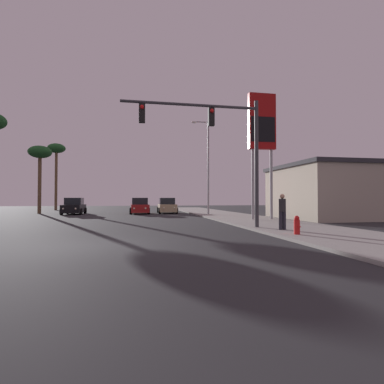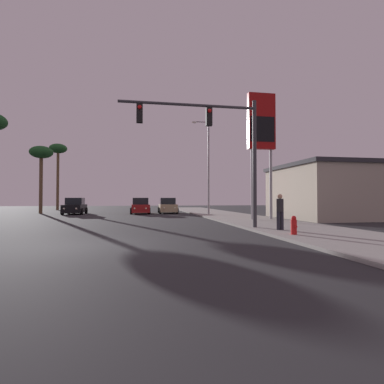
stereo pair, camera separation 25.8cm
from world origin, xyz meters
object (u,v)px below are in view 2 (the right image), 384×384
gas_station_sign (261,128)px  palm_tree_far (58,152)px  street_lamp (207,162)px  fire_hydrant (294,225)px  car_red (140,206)px  palm_tree_mid (41,155)px  car_tan (168,206)px  pedestrian_on_sidewalk (280,210)px  traffic_light_mast (218,136)px  car_black (75,207)px

gas_station_sign → palm_tree_far: (-19.88, 24.36, 1.48)m
street_lamp → fire_hydrant: 17.37m
car_red → palm_tree_mid: size_ratio=0.60×
car_tan → fire_hydrant: size_ratio=5.69×
fire_hydrant → pedestrian_on_sidewalk: bearing=80.5°
gas_station_sign → palm_tree_far: palm_tree_far is taller
pedestrian_on_sidewalk → palm_tree_mid: 27.78m
car_tan → traffic_light_mast: size_ratio=0.62×
car_tan → palm_tree_far: size_ratio=0.46×
car_red → palm_tree_mid: (-10.54, 2.26, 5.51)m
car_tan → street_lamp: bearing=125.1°
traffic_light_mast → palm_tree_far: bearing=116.8°
street_lamp → palm_tree_mid: (-16.87, 6.45, 1.16)m
traffic_light_mast → gas_station_sign: gas_station_sign is taller
car_red → palm_tree_mid: 12.11m
car_tan → car_red: (-2.98, -0.75, 0.00)m
traffic_light_mast → pedestrian_on_sidewalk: traffic_light_mast is taller
pedestrian_on_sidewalk → palm_tree_mid: (-16.95, 21.38, 5.24)m
car_red → gas_station_sign: 15.90m
car_tan → gas_station_sign: (5.52, -12.85, 5.86)m
car_black → street_lamp: bearing=160.4°
car_black → traffic_light_mast: 21.13m
car_tan → palm_tree_far: palm_tree_far is taller
pedestrian_on_sidewalk → palm_tree_mid: size_ratio=0.23×
fire_hydrant → palm_tree_mid: bearing=125.7°
car_tan → palm_tree_mid: 14.68m
car_tan → street_lamp: (3.35, -4.94, 4.36)m
car_black → pedestrian_on_sidewalk: 23.37m
traffic_light_mast → palm_tree_far: palm_tree_far is taller
gas_station_sign → pedestrian_on_sidewalk: 9.21m
car_red → fire_hydrant: bearing=104.8°
car_red → palm_tree_far: (-11.39, 12.26, 7.34)m
car_black → street_lamp: size_ratio=0.48×
car_red → fire_hydrant: (6.10, -20.94, -0.27)m
car_tan → car_red: 3.07m
car_black → fire_hydrant: size_ratio=5.69×
car_red → traffic_light_mast: size_ratio=0.62×
car_red → car_black: size_ratio=1.00×
pedestrian_on_sidewalk → traffic_light_mast: bearing=151.5°
traffic_light_mast → palm_tree_far: size_ratio=0.75×
car_red → gas_station_sign: size_ratio=0.48×
car_red → gas_station_sign: (8.50, -12.10, 5.86)m
traffic_light_mast → pedestrian_on_sidewalk: 4.74m
car_red → gas_station_sign: gas_station_sign is taller
palm_tree_mid → car_black: bearing=-27.1°
palm_tree_mid → traffic_light_mast: bearing=-54.3°
car_black → car_red: bearing=177.1°
car_red → traffic_light_mast: bearing=100.6°
palm_tree_mid → pedestrian_on_sidewalk: bearing=-51.6°
car_red → street_lamp: bearing=145.0°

